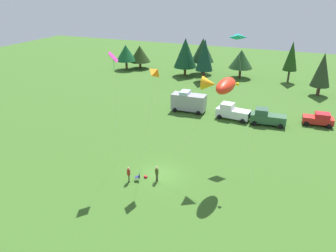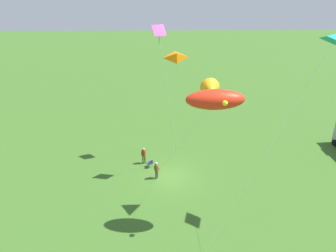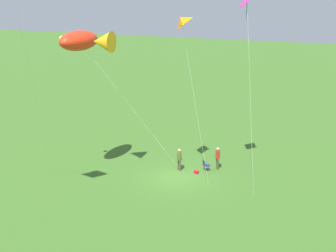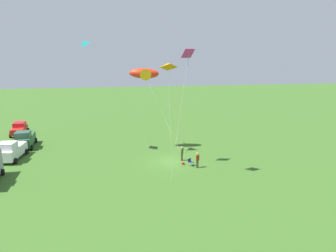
# 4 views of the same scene
# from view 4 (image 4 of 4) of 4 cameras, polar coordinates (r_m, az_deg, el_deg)

# --- Properties ---
(ground_plane) EXTENTS (160.00, 160.00, 0.00)m
(ground_plane) POSITION_cam_4_polar(r_m,az_deg,el_deg) (38.89, 0.59, -6.19)
(ground_plane) COLOR #386322
(person_kite_flyer) EXTENTS (0.54, 0.50, 1.74)m
(person_kite_flyer) POSITION_cam_4_polar(r_m,az_deg,el_deg) (38.97, 2.43, -4.58)
(person_kite_flyer) COLOR #48432C
(person_kite_flyer) RESTS_ON ground
(folding_chair) EXTENTS (0.67, 0.67, 0.82)m
(folding_chair) POSITION_cam_4_polar(r_m,az_deg,el_deg) (37.53, 3.91, -6.17)
(folding_chair) COLOR navy
(folding_chair) RESTS_ON ground
(person_spectator) EXTENTS (0.47, 0.50, 1.74)m
(person_spectator) POSITION_cam_4_polar(r_m,az_deg,el_deg) (36.79, 5.14, -5.72)
(person_spectator) COLOR #3D4C27
(person_spectator) RESTS_ON ground
(backpack_on_grass) EXTENTS (0.38, 0.34, 0.22)m
(backpack_on_grass) POSITION_cam_4_polar(r_m,az_deg,el_deg) (37.97, 2.64, -6.52)
(backpack_on_grass) COLOR red
(backpack_on_grass) RESTS_ON ground
(truck_white_pickup) EXTENTS (5.17, 2.80, 2.34)m
(truck_white_pickup) POSITION_cam_4_polar(r_m,az_deg,el_deg) (43.52, -25.69, -3.89)
(truck_white_pickup) COLOR silver
(truck_white_pickup) RESTS_ON ground
(truck_green_flatbed) EXTENTS (5.14, 2.71, 2.34)m
(truck_green_flatbed) POSITION_cam_4_polar(r_m,az_deg,el_deg) (48.23, -23.69, -2.11)
(truck_green_flatbed) COLOR #2F5837
(truck_green_flatbed) RESTS_ON ground
(car_red_sedan) EXTENTS (4.31, 2.43, 1.89)m
(car_red_sedan) POSITION_cam_4_polar(r_m,az_deg,el_deg) (55.53, -24.48, -0.44)
(car_red_sedan) COLOR red
(car_red_sedan) RESTS_ON ground
(kite_large_fish) EXTENTS (6.83, 6.16, 10.67)m
(kite_large_fish) POSITION_cam_4_polar(r_m,az_deg,el_deg) (41.90, -4.15, 9.09)
(kite_large_fish) COLOR red
(kite_large_fish) RESTS_ON ground
(kite_delta_teal) EXTENTS (5.21, 8.86, 14.09)m
(kite_delta_teal) POSITION_cam_4_polar(r_m,az_deg,el_deg) (41.61, -14.56, 13.77)
(kite_delta_teal) COLOR teal
(kite_delta_teal) RESTS_ON ground
(kite_delta_orange) EXTENTS (2.83, 1.67, 11.67)m
(kite_delta_orange) POSITION_cam_4_polar(r_m,az_deg,el_deg) (36.29, -0.02, 10.44)
(kite_delta_orange) COLOR orange
(kite_delta_orange) RESTS_ON ground
(kite_diamond_rainbow) EXTENTS (2.03, 2.60, 12.98)m
(kite_diamond_rainbow) POSITION_cam_4_polar(r_m,az_deg,el_deg) (32.50, 3.44, 11.99)
(kite_diamond_rainbow) COLOR #D02E96
(kite_diamond_rainbow) RESTS_ON ground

